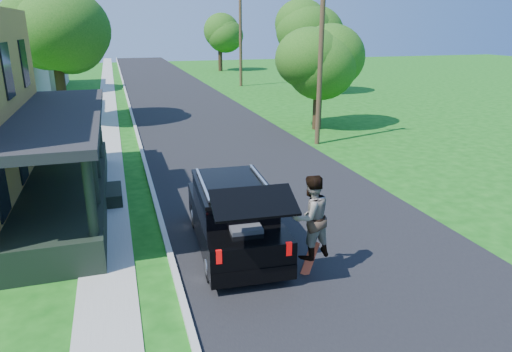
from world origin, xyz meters
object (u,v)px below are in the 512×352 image
object	(u,v)px
tree_right_near	(319,56)
utility_pole_near	(321,55)
black_suv	(234,216)
skateboarder	(311,217)

from	to	relation	value
tree_right_near	utility_pole_near	bearing A→B (deg)	-113.27
black_suv	tree_right_near	world-z (taller)	tree_right_near
skateboarder	tree_right_near	xyz separation A→B (m)	(6.89, 14.84, 2.55)
skateboarder	utility_pole_near	xyz separation A→B (m)	(5.50, 11.60, 2.85)
black_suv	skateboarder	size ratio (longest dim) A/B	2.56
tree_right_near	utility_pole_near	size ratio (longest dim) A/B	0.73
tree_right_near	utility_pole_near	world-z (taller)	utility_pole_near
skateboarder	utility_pole_near	world-z (taller)	utility_pole_near
utility_pole_near	tree_right_near	bearing A→B (deg)	82.23
utility_pole_near	skateboarder	bearing A→B (deg)	-99.86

